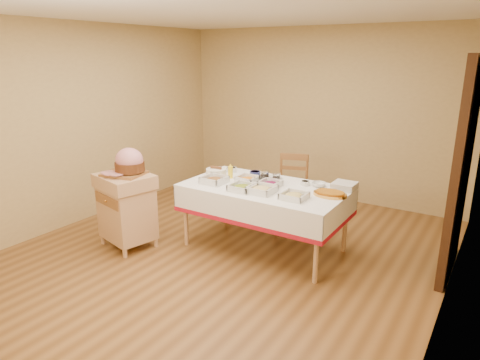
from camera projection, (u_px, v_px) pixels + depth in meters
name	position (u px, v px, depth m)	size (l,w,h in m)	color
room_shell	(227.00, 141.00, 4.58)	(5.00, 5.00, 5.00)	brown
doorway	(463.00, 168.00, 4.22)	(0.09, 1.10, 2.20)	black
dining_table	(265.00, 200.00, 4.86)	(1.82, 1.02, 0.76)	tan
butcher_cart	(127.00, 206.00, 4.97)	(0.72, 0.64, 0.87)	tan
dining_chair	(292.00, 188.00, 5.72)	(0.52, 0.50, 0.91)	#915E2F
ham_on_board	(129.00, 163.00, 4.83)	(0.47, 0.45, 0.31)	#915E2F
serving_dish_a	(214.00, 180.00, 4.93)	(0.27, 0.26, 0.11)	silver
serving_dish_b	(242.00, 187.00, 4.66)	(0.25, 0.25, 0.10)	silver
serving_dish_c	(262.00, 189.00, 4.58)	(0.27, 0.27, 0.11)	silver
serving_dish_d	(294.00, 196.00, 4.39)	(0.25, 0.25, 0.09)	silver
serving_dish_e	(247.00, 179.00, 4.96)	(0.23, 0.22, 0.11)	silver
serving_dish_f	(270.00, 184.00, 4.79)	(0.23, 0.22, 0.11)	silver
small_bowl_left	(231.00, 169.00, 5.39)	(0.13, 0.13, 0.06)	silver
small_bowl_mid	(255.00, 173.00, 5.23)	(0.13, 0.13, 0.05)	navy
small_bowl_right	(305.00, 183.00, 4.84)	(0.10, 0.10, 0.05)	silver
bowl_white_imported	(275.00, 177.00, 5.12)	(0.15, 0.15, 0.04)	silver
bowl_small_imported	(319.00, 185.00, 4.79)	(0.16, 0.16, 0.05)	silver
preserve_jar_left	(265.00, 177.00, 4.97)	(0.11, 0.11, 0.13)	silver
preserve_jar_right	(276.00, 178.00, 4.93)	(0.09, 0.09, 0.12)	silver
mustard_bottle	(230.00, 172.00, 5.11)	(0.06, 0.06, 0.18)	yellow
bread_basket	(216.00, 172.00, 5.21)	(0.25, 0.25, 0.11)	white
plate_stack	(344.00, 186.00, 4.70)	(0.25, 0.25, 0.07)	silver
brass_platter	(330.00, 194.00, 4.49)	(0.36, 0.26, 0.05)	gold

